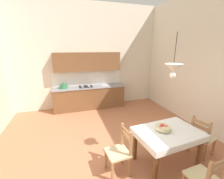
{
  "coord_description": "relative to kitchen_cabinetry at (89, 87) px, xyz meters",
  "views": [
    {
      "loc": [
        -0.91,
        -2.8,
        2.37
      ],
      "look_at": [
        0.39,
        1.38,
        1.15
      ],
      "focal_mm": 24.0,
      "sensor_mm": 36.0,
      "label": 1
    }
  ],
  "objects": [
    {
      "name": "pendant_lamp",
      "position": [
        1.03,
        -3.51,
        1.16
      ],
      "size": [
        0.32,
        0.32,
        0.8
      ],
      "color": "black"
    },
    {
      "name": "wall_right",
      "position": [
        2.96,
        -2.96,
        1.16
      ],
      "size": [
        0.12,
        7.07,
        4.03
      ],
      "primitive_type": "cube",
      "color": "silver",
      "rests_on": "ground_plane"
    },
    {
      "name": "dining_chair_window_side",
      "position": [
        1.96,
        -3.56,
        -0.41
      ],
      "size": [
        0.51,
        0.51,
        0.93
      ],
      "color": "#D1BC89",
      "rests_on": "ground_plane"
    },
    {
      "name": "dining_chair_tv_side",
      "position": [
        0.03,
        -3.46,
        -0.41
      ],
      "size": [
        0.45,
        0.45,
        0.93
      ],
      "color": "#D1BC89",
      "rests_on": "ground_plane"
    },
    {
      "name": "kitchen_cabinetry",
      "position": [
        0.0,
        0.0,
        0.0
      ],
      "size": [
        2.78,
        0.63,
        2.2
      ],
      "color": "brown",
      "rests_on": "ground_plane"
    },
    {
      "name": "dining_chair_camera_side",
      "position": [
        1.07,
        -4.44,
        -0.41
      ],
      "size": [
        0.45,
        0.45,
        0.93
      ],
      "color": "#D1BC89",
      "rests_on": "ground_plane"
    },
    {
      "name": "wall_back",
      "position": [
        0.08,
        0.33,
        1.16
      ],
      "size": [
        6.25,
        0.12,
        4.03
      ],
      "primitive_type": "cube",
      "color": "silver",
      "rests_on": "ground_plane"
    },
    {
      "name": "fruit_bowl",
      "position": [
        0.96,
        -3.48,
        -0.04
      ],
      "size": [
        0.3,
        0.3,
        0.12
      ],
      "color": "beige",
      "rests_on": "dining_table"
    },
    {
      "name": "dining_table",
      "position": [
        1.04,
        -3.54,
        -0.24
      ],
      "size": [
        1.35,
        0.99,
        0.75
      ],
      "color": "brown",
      "rests_on": "ground_plane"
    },
    {
      "name": "ground_plane",
      "position": [
        0.08,
        -2.96,
        -0.91
      ],
      "size": [
        6.25,
        7.07,
        0.1
      ],
      "primitive_type": "cube",
      "color": "#B7704C"
    }
  ]
}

